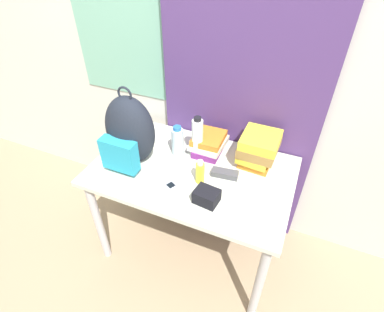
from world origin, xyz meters
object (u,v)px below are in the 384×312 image
Objects in this scene: water_bottle at (178,141)px; camera_pouch at (207,196)px; book_stack_center at (259,148)px; sports_bottle at (197,138)px; backpack at (129,133)px; sunglasses_case at (225,174)px; book_stack_left at (209,143)px; cell_phone at (171,186)px; sunscreen_bottle at (200,172)px.

water_bottle is 0.43m from camera_pouch.
book_stack_center is 0.98× the size of sports_bottle.
backpack is at bearing 165.20° from camera_pouch.
sunglasses_case is (0.33, -0.08, -0.07)m from water_bottle.
book_stack_center is 0.45m from camera_pouch.
book_stack_left reaches higher than sunglasses_case.
book_stack_center is 0.48m from water_bottle.
camera_pouch is (-0.16, -0.41, -0.07)m from book_stack_center.
book_stack_center is 2.00× the size of camera_pouch.
sunglasses_case is at bearing 39.81° from cell_phone.
camera_pouch is (0.21, -0.02, 0.03)m from cell_phone.
book_stack_left is (0.38, 0.27, -0.15)m from backpack.
book_stack_left is 0.94× the size of book_stack_center.
book_stack_left is 1.60× the size of sunglasses_case.
backpack is at bearing -149.52° from sports_bottle.
sports_bottle reaches higher than book_stack_center.
sunscreen_bottle is 0.16m from camera_pouch.
backpack reaches higher than book_stack_left.
backpack is at bearing -171.56° from sunglasses_case.
cell_phone is at bearing -140.19° from sunglasses_case.
cell_phone is 0.31m from sunglasses_case.
sunscreen_bottle is 0.94× the size of sunglasses_case.
cell_phone is (0.09, -0.28, -0.08)m from water_bottle.
sunscreen_bottle is (0.05, -0.28, 0.01)m from book_stack_left.
water_bottle is 1.49× the size of camera_pouch.
sports_bottle is (0.33, 0.20, -0.07)m from backpack.
sunglasses_case reaches higher than cell_phone.
water_bottle is 0.12m from sports_bottle.
sunglasses_case is (0.11, 0.09, -0.05)m from sunscreen_bottle.
sports_bottle reaches higher than book_stack_left.
book_stack_left reaches higher than cell_phone.
book_stack_center reaches higher than sunscreen_bottle.
backpack is at bearing -144.65° from book_stack_left.
sunscreen_bottle reaches higher than cell_phone.
water_bottle is (-0.47, -0.11, -0.01)m from book_stack_center.
book_stack_center is at bearing 0.78° from book_stack_left.
book_stack_center is at bearing 12.64° from sports_bottle.
book_stack_left is 1.70× the size of sunscreen_bottle.
backpack is 0.58m from sunglasses_case.
book_stack_left is 0.29m from sunscreen_bottle.
backpack is at bearing 159.04° from cell_phone.
book_stack_left is at bearing 131.40° from sunglasses_case.
sunglasses_case is (0.22, -0.11, -0.11)m from sports_bottle.
water_bottle is at bearing 165.80° from sunglasses_case.
backpack reaches higher than water_bottle.
sports_bottle is at bearing 15.14° from water_bottle.
camera_pouch is (0.52, -0.14, -0.16)m from backpack.
sports_bottle is at bearing 30.48° from backpack.
water_bottle reaches higher than cell_phone.
water_bottle is 1.99× the size of cell_phone.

